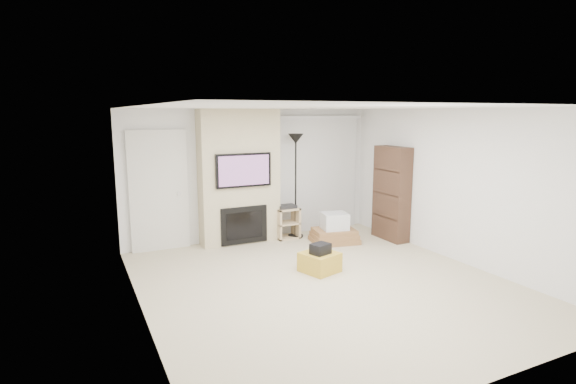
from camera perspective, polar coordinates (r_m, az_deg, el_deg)
name	(u,v)px	position (r m, az deg, el deg)	size (l,w,h in m)	color
floor	(324,283)	(6.62, 4.65, -11.50)	(5.00, 5.50, 0.00)	beige
ceiling	(327,107)	(6.16, 4.98, 10.67)	(5.00, 5.50, 0.00)	white
wall_back	(253,174)	(8.72, -4.47, 2.24)	(5.00, 2.50, 0.00)	white
wall_front	(491,253)	(4.22, 24.39, -7.06)	(5.00, 2.50, 0.00)	white
wall_left	(139,216)	(5.46, -18.40, -2.94)	(5.50, 2.50, 0.00)	white
wall_right	(457,186)	(7.84, 20.72, 0.74)	(5.50, 2.50, 0.00)	white
hvac_vent	(323,108)	(7.06, 4.42, 10.57)	(0.35, 0.18, 0.01)	silver
ottoman	(320,262)	(7.04, 4.04, -8.87)	(0.50, 0.50, 0.30)	gold
black_bag	(320,249)	(6.92, 4.14, -7.20)	(0.28, 0.22, 0.16)	black
fireplace_wall	(240,178)	(8.40, -6.16, 1.82)	(1.50, 0.47, 2.50)	beige
entry_door	(159,192)	(8.23, -16.08, 0.04)	(1.02, 0.11, 2.14)	silver
vertical_blinds	(317,170)	(9.27, 3.72, 2.86)	(1.98, 0.10, 2.37)	silver
floor_lamp	(296,156)	(8.67, 0.99, 4.57)	(0.30, 0.30, 2.03)	black
av_stand	(287,221)	(8.80, -0.18, -3.66)	(0.45, 0.38, 0.66)	beige
box_stack	(334,231)	(8.58, 5.89, -4.97)	(0.96, 0.80, 0.57)	#96693F
bookshelf	(392,193)	(8.84, 13.02, -0.18)	(0.30, 0.80, 1.80)	#392419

